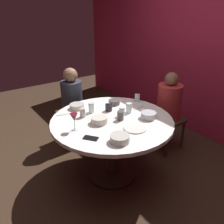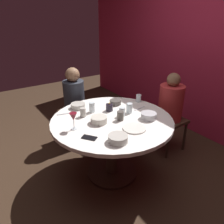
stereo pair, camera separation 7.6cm
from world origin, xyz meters
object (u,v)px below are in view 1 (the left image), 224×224
Objects in this scene: seated_diner_back at (169,103)px; candle_holder at (109,107)px; dinner_plate at (135,128)px; dining_table at (112,131)px; bowl_serving_large at (148,115)px; cup_far_edge at (129,108)px; cell_phone at (91,138)px; cup_beside_wine at (91,108)px; cup_near_candle at (83,113)px; seated_diner_left at (72,97)px; bowl_small_white at (77,106)px; cup_center_front at (120,116)px; bowl_salad_center at (99,120)px; wine_glass at (74,118)px; cup_by_right_diner at (137,98)px; bowl_sauce_side at (120,138)px; cup_by_left_diner at (122,112)px; bowl_rice_portion at (114,102)px.

seated_diner_back is 10.71× the size of candle_holder.
seated_diner_back is at bearing 109.36° from dinner_plate.
seated_diner_back is at bearing 90.00° from dining_table.
cup_far_edge is at bearing -161.82° from bowl_serving_large.
cell_phone is at bearing -91.03° from bowl_serving_large.
cup_near_candle is at bearing -72.09° from cup_beside_wine.
candle_holder is at bearing 7.11° from seated_diner_left.
bowl_small_white is (-0.28, -0.27, -0.01)m from candle_holder.
cup_beside_wine is (0.68, -0.09, 0.10)m from seated_diner_left.
cup_center_front is at bearing 4.93° from seated_diner_back.
bowl_salad_center is at bearing 0.64° from bowl_small_white.
seated_diner_back is at bearing 88.98° from cup_far_edge.
candle_holder is at bearing 107.57° from wine_glass.
bowl_salad_center is at bearing -172.49° from cell_phone.
cup_near_candle is (-0.22, -0.07, 0.02)m from bowl_salad_center.
wine_glass reaches higher than cell_phone.
wine_glass is 0.54m from bowl_small_white.
seated_diner_back reaches higher than bowl_serving_large.
cup_by_right_diner is (-0.53, 0.51, 0.04)m from dinner_plate.
cup_far_edge is at bearing 40.99° from candle_holder.
candle_holder is 0.59× the size of bowl_small_white.
dinner_plate is 2.48× the size of cup_by_right_diner.
cup_near_candle is (-0.44, 0.17, 0.05)m from cell_phone.
dinner_plate is 1.32× the size of bowl_sauce_side.
seated_diner_left is 0.98m from cup_far_edge.
candle_holder is at bearing 175.46° from dinner_plate.
seated_diner_back is 1.22m from bowl_small_white.
cup_far_edge is (0.46, 0.42, 0.03)m from bowl_small_white.
wine_glass is 1.00× the size of bowl_salad_center.
cell_phone is 0.58m from cup_beside_wine.
cup_beside_wine is at bearing 21.83° from bowl_small_white.
bowl_small_white is 0.89m from bowl_sauce_side.
candle_holder reaches higher than bowl_serving_large.
wine_glass is at bearing -54.28° from cup_beside_wine.
bowl_salad_center is (0.19, -0.26, -0.01)m from candle_holder.
seated_diner_back reaches higher than cup_near_candle.
cup_beside_wine reaches higher than cup_near_candle.
bowl_sauce_side is 1.80× the size of cup_center_front.
bowl_serving_large is at bearing 43.11° from cup_by_left_diner.
cup_by_left_diner reaches higher than dinner_plate.
cup_near_candle is at bearing -151.95° from dinner_plate.
wine_glass reaches higher than cup_by_right_diner.
cup_near_candle is (-0.21, 0.21, -0.08)m from wine_glass.
wine_glass is 0.27m from cell_phone.
dining_table is 0.33m from cup_far_edge.
cup_beside_wine is at bearing -84.33° from bowl_rice_portion.
candle_holder is 0.99× the size of cup_by_left_diner.
dining_table is at bearing -69.39° from cup_by_right_diner.
seated_diner_left reaches higher than dining_table.
dinner_plate is at bearing -13.72° from cup_by_left_diner.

